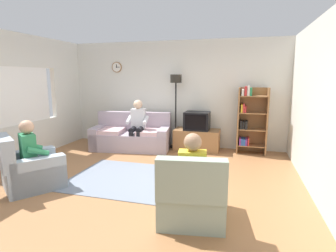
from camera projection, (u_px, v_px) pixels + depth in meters
name	position (u px, v px, depth m)	size (l,w,h in m)	color
ground_plane	(137.00, 180.00, 4.75)	(12.00, 12.00, 0.00)	#9E6B42
back_wall_assembly	(175.00, 94.00, 7.02)	(6.20, 0.17, 2.70)	silver
left_wall_assembly	(2.00, 100.00, 5.30)	(0.12, 5.80, 2.70)	silver
right_wall	(326.00, 109.00, 3.74)	(0.12, 5.80, 2.70)	silver
couch	(132.00, 136.00, 6.76)	(2.00, 1.13, 0.90)	#A899A8
tv_stand	(197.00, 140.00, 6.65)	(1.10, 0.56, 0.52)	olive
tv	(197.00, 121.00, 6.54)	(0.60, 0.49, 0.44)	black
bookshelf	(250.00, 119.00, 6.29)	(0.68, 0.36, 1.59)	olive
floor_lamp	(176.00, 91.00, 6.68)	(0.28, 0.28, 1.85)	black
armchair_near_window	(30.00, 170.00, 4.37)	(1.17, 1.18, 0.90)	#9EADBC
armchair_near_bookshelf	(192.00, 198.00, 3.39)	(0.92, 0.99, 0.90)	gray
area_rug	(133.00, 179.00, 4.77)	(2.20, 1.70, 0.01)	slate
person_on_couch	(137.00, 122.00, 6.53)	(0.55, 0.57, 1.24)	silver
person_in_left_armchair	(35.00, 151.00, 4.37)	(0.62, 0.64, 1.12)	#338C59
person_in_right_armchair	(192.00, 171.00, 3.42)	(0.55, 0.58, 1.12)	yellow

